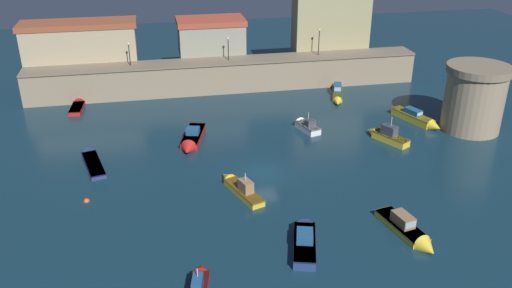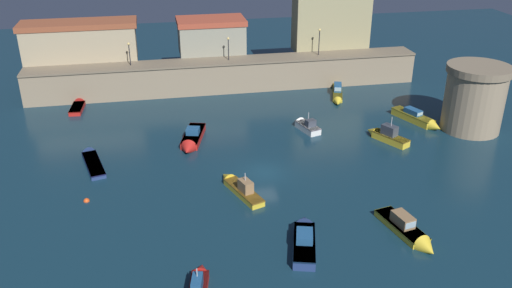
% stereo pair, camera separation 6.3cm
% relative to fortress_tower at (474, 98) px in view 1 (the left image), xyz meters
% --- Properties ---
extents(ground_plane, '(135.70, 135.70, 0.00)m').
position_rel_fortress_tower_xyz_m(ground_plane, '(-25.15, -5.85, -3.82)').
color(ground_plane, '#112D3D').
extents(quay_wall, '(52.34, 3.91, 4.21)m').
position_rel_fortress_tower_xyz_m(quay_wall, '(-25.15, 18.57, -1.70)').
color(quay_wall, gray).
rests_on(quay_wall, ground).
extents(old_town_backdrop, '(47.51, 5.84, 8.67)m').
position_rel_fortress_tower_xyz_m(old_town_backdrop, '(-27.84, 22.64, 3.33)').
color(old_town_backdrop, tan).
rests_on(old_town_backdrop, ground).
extents(fortress_tower, '(6.98, 6.98, 7.52)m').
position_rel_fortress_tower_xyz_m(fortress_tower, '(0.00, 0.00, 0.00)').
color(fortress_tower, gray).
rests_on(fortress_tower, ground).
extents(quay_lamp_0, '(0.32, 0.32, 2.98)m').
position_rel_fortress_tower_xyz_m(quay_lamp_0, '(-37.74, 18.57, 2.41)').
color(quay_lamp_0, black).
rests_on(quay_lamp_0, quay_wall).
extents(quay_lamp_1, '(0.32, 0.32, 3.05)m').
position_rel_fortress_tower_xyz_m(quay_lamp_1, '(-24.92, 18.57, 2.46)').
color(quay_lamp_1, black).
rests_on(quay_lamp_1, quay_wall).
extents(quay_lamp_2, '(0.32, 0.32, 3.61)m').
position_rel_fortress_tower_xyz_m(quay_lamp_2, '(-12.43, 18.57, 2.78)').
color(quay_lamp_2, black).
rests_on(quay_lamp_2, quay_wall).
extents(moored_boat_0, '(2.95, 6.77, 1.96)m').
position_rel_fortress_tower_xyz_m(moored_boat_0, '(-16.07, -18.38, -3.40)').
color(moored_boat_0, gold).
rests_on(moored_boat_0, ground).
extents(moored_boat_1, '(3.65, 5.30, 3.12)m').
position_rel_fortress_tower_xyz_m(moored_boat_1, '(-10.57, -1.04, -3.19)').
color(moored_boat_1, gold).
rests_on(moored_boat_1, ground).
extents(moored_boat_2, '(3.03, 7.32, 1.32)m').
position_rel_fortress_tower_xyz_m(moored_boat_2, '(-41.73, -0.13, -3.57)').
color(moored_boat_2, navy).
rests_on(moored_boat_2, ground).
extents(moored_boat_3, '(3.55, 7.22, 1.91)m').
position_rel_fortress_tower_xyz_m(moored_boat_3, '(-31.44, 2.26, -3.36)').
color(moored_boat_3, red).
rests_on(moored_boat_3, ground).
extents(moored_boat_4, '(1.70, 5.06, 1.32)m').
position_rel_fortress_tower_xyz_m(moored_boat_4, '(-44.50, 15.44, -3.52)').
color(moored_boat_4, red).
rests_on(moored_boat_4, ground).
extents(moored_boat_5, '(3.34, 6.77, 1.76)m').
position_rel_fortress_tower_xyz_m(moored_boat_5, '(-24.46, -17.56, -3.32)').
color(moored_boat_5, navy).
rests_on(moored_boat_5, ground).
extents(moored_boat_6, '(2.16, 5.07, 2.41)m').
position_rel_fortress_tower_xyz_m(moored_boat_6, '(-33.03, -21.50, -3.35)').
color(moored_boat_6, red).
rests_on(moored_boat_6, ground).
extents(moored_boat_7, '(2.55, 4.55, 2.51)m').
position_rel_fortress_tower_xyz_m(moored_boat_7, '(-18.38, 3.57, -3.34)').
color(moored_boat_7, white).
rests_on(moored_boat_7, ground).
extents(moored_boat_8, '(3.44, 6.70, 2.68)m').
position_rel_fortress_tower_xyz_m(moored_boat_8, '(-28.09, -8.82, -3.36)').
color(moored_boat_8, gold).
rests_on(moored_boat_8, ground).
extents(moored_boat_9, '(3.42, 7.39, 1.73)m').
position_rel_fortress_tower_xyz_m(moored_boat_9, '(-11.32, 13.01, -3.36)').
color(moored_boat_9, gold).
rests_on(moored_boat_9, ground).
extents(moored_boat_10, '(3.81, 7.06, 1.70)m').
position_rel_fortress_tower_xyz_m(moored_boat_10, '(-4.93, 2.87, -3.29)').
color(moored_boat_10, gold).
rests_on(moored_boat_10, ground).
extents(mooring_buoy_0, '(0.54, 0.54, 0.54)m').
position_rel_fortress_tower_xyz_m(mooring_buoy_0, '(-41.59, -7.93, -3.82)').
color(mooring_buoy_0, '#EA4C19').
rests_on(mooring_buoy_0, ground).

